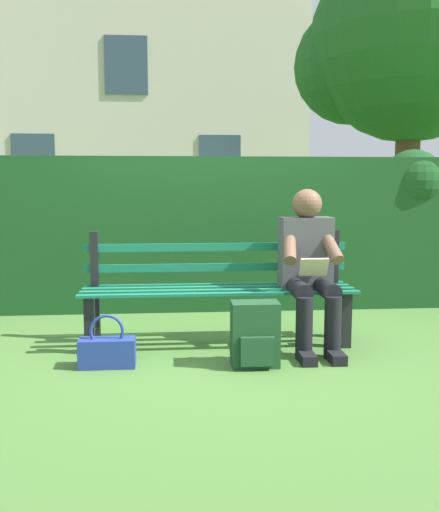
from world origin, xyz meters
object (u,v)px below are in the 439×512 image
(person_seated, at_px, (309,265))
(handbag, at_px, (107,351))
(park_bench, at_px, (218,288))
(backpack, at_px, (255,335))
(tree, at_px, (401,46))

(person_seated, xyz_separation_m, handbag, (1.43, 0.37, -0.50))
(park_bench, relative_size, handbag, 5.49)
(backpack, bearing_deg, park_bench, -71.10)
(person_seated, bearing_deg, tree, -120.32)
(park_bench, bearing_deg, handbag, 34.23)
(park_bench, xyz_separation_m, person_seated, (-0.66, 0.16, 0.19))
(backpack, distance_m, handbag, 0.98)
(tree, relative_size, handbag, 11.96)
(park_bench, xyz_separation_m, backpack, (-0.20, 0.58, -0.21))
(tree, bearing_deg, handbag, 47.91)
(park_bench, distance_m, handbag, 0.98)
(park_bench, height_order, handbag, park_bench)
(park_bench, relative_size, tree, 0.46)
(park_bench, distance_m, person_seated, 0.70)
(person_seated, bearing_deg, backpack, 42.85)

